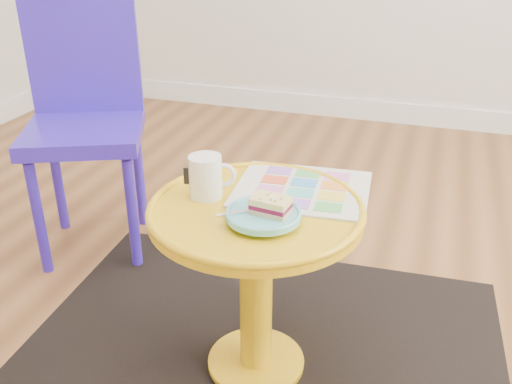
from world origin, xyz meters
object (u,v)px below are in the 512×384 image
(side_table, at_px, (256,257))
(newspaper, at_px, (302,189))
(plate, at_px, (263,215))
(chair, at_px, (85,111))
(mug, at_px, (206,175))

(side_table, bearing_deg, newspaper, 57.35)
(newspaper, bearing_deg, plate, -107.07)
(chair, distance_m, plate, 0.97)
(chair, height_order, mug, chair)
(chair, relative_size, plate, 5.12)
(newspaper, bearing_deg, mug, -157.85)
(mug, bearing_deg, chair, 129.62)
(chair, bearing_deg, newspaper, -46.64)
(side_table, bearing_deg, mug, 171.43)
(newspaper, distance_m, mug, 0.24)
(mug, bearing_deg, plate, -40.96)
(newspaper, distance_m, plate, 0.19)
(mug, bearing_deg, newspaper, 11.50)
(side_table, xyz_separation_m, mug, (-0.13, 0.02, 0.19))
(side_table, bearing_deg, plate, -58.92)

